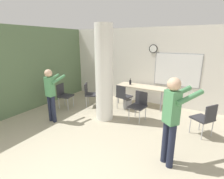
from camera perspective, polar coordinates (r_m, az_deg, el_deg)
The scene contains 13 objects.
wall_left_accent at distance 6.65m, azimuth -24.66°, elevation 6.19°, with size 0.12×7.00×2.80m.
wall_back at distance 6.71m, azimuth 13.56°, elevation 7.26°, with size 8.00×0.15×2.80m.
support_pillar at distance 5.11m, azimuth -2.60°, elevation 5.10°, with size 0.52×0.52×2.80m.
folding_table at distance 6.48m, azimuth 9.54°, elevation 0.67°, with size 1.74×0.61×0.73m.
bottle_on_table at distance 6.61m, azimuth 5.99°, elevation 2.37°, with size 0.08×0.08×0.23m.
waste_bin at distance 6.31m, azimuth 5.01°, elevation -4.59°, with size 0.29×0.29×0.31m.
chair_table_front at distance 5.29m, azimuth 8.78°, elevation -4.70°, with size 0.50×0.50×0.87m.
chair_table_left at distance 6.05m, azimuth 3.67°, elevation -1.90°, with size 0.53×0.53×0.87m.
chair_near_pillar at distance 6.36m, azimuth -7.26°, elevation -1.11°, with size 0.59×0.59×0.87m.
chair_by_left_wall at distance 6.41m, azimuth -15.42°, elevation -1.45°, with size 0.52×0.52×0.87m.
chair_mid_room at distance 4.93m, azimuth 28.12°, elevation -8.05°, with size 0.61×0.61×0.87m.
person_watching_back at distance 5.32m, azimuth -19.33°, elevation -0.63°, with size 0.36×0.59×1.57m.
person_playing_side at distance 3.40m, azimuth 19.06°, elevation -8.09°, with size 0.64×0.69×1.74m.
Camera 1 is at (1.86, -1.32, 2.35)m, focal length 28.00 mm.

